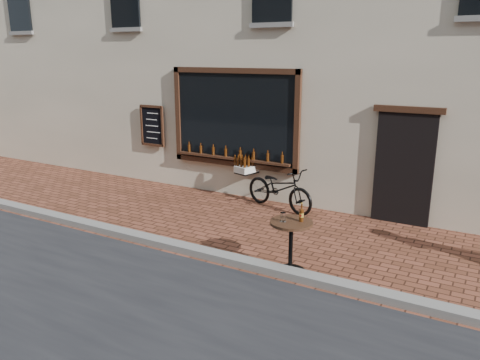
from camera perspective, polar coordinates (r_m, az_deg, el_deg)
The scene contains 4 objects.
ground at distance 7.49m, azimuth -1.27°, elevation -10.75°, with size 90.00×90.00×0.00m, color #552C1B.
kerb at distance 7.62m, azimuth -0.50°, elevation -9.77°, with size 90.00×0.25×0.12m, color slate.
cargo_bicycle at distance 10.13m, azimuth 4.67°, elevation -0.91°, with size 2.17×1.12×1.00m.
bistro_table at distance 7.17m, azimuth 6.26°, elevation -6.82°, with size 0.65×0.65×1.12m.
Camera 1 is at (3.44, -5.80, 3.27)m, focal length 35.00 mm.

